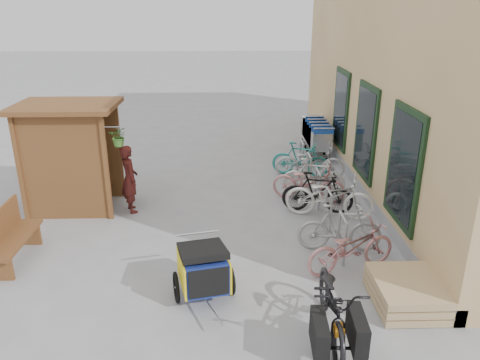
{
  "coord_description": "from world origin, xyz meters",
  "views": [
    {
      "loc": [
        0.25,
        -7.47,
        4.41
      ],
      "look_at": [
        0.5,
        1.5,
        1.0
      ],
      "focal_mm": 35.0,
      "sensor_mm": 36.0,
      "label": 1
    }
  ],
  "objects_px": {
    "shopping_carts": "(316,132)",
    "bike_5": "(314,177)",
    "bike_4": "(309,182)",
    "bike_7": "(301,159)",
    "bench": "(9,236)",
    "child_trailer": "(203,268)",
    "kiosk": "(66,142)",
    "bike_1": "(340,228)",
    "bike_0": "(351,247)",
    "bike_6": "(310,162)",
    "pallet_stack": "(406,292)",
    "bike_2": "(329,196)",
    "bike_3": "(318,193)",
    "cargo_bike": "(333,306)",
    "person_kiosk": "(130,179)"
  },
  "relations": [
    {
      "from": "child_trailer",
      "to": "bike_6",
      "type": "xyz_separation_m",
      "value": [
        2.58,
        5.26,
        -0.04
      ]
    },
    {
      "from": "shopping_carts",
      "to": "bike_0",
      "type": "relative_size",
      "value": 1.42
    },
    {
      "from": "kiosk",
      "to": "bench",
      "type": "bearing_deg",
      "value": -99.62
    },
    {
      "from": "bike_0",
      "to": "bike_5",
      "type": "distance_m",
      "value": 3.5
    },
    {
      "from": "shopping_carts",
      "to": "bike_1",
      "type": "relative_size",
      "value": 1.54
    },
    {
      "from": "child_trailer",
      "to": "bike_6",
      "type": "distance_m",
      "value": 5.86
    },
    {
      "from": "kiosk",
      "to": "bike_0",
      "type": "bearing_deg",
      "value": -26.85
    },
    {
      "from": "person_kiosk",
      "to": "cargo_bike",
      "type": "bearing_deg",
      "value": -165.48
    },
    {
      "from": "bike_1",
      "to": "bike_4",
      "type": "bearing_deg",
      "value": 9.32
    },
    {
      "from": "pallet_stack",
      "to": "bike_5",
      "type": "distance_m",
      "value": 4.56
    },
    {
      "from": "kiosk",
      "to": "bike_4",
      "type": "xyz_separation_m",
      "value": [
        5.43,
        0.28,
        -1.1
      ]
    },
    {
      "from": "bike_3",
      "to": "bike_6",
      "type": "distance_m",
      "value": 2.12
    },
    {
      "from": "bike_2",
      "to": "bike_6",
      "type": "relative_size",
      "value": 1.04
    },
    {
      "from": "shopping_carts",
      "to": "bike_5",
      "type": "xyz_separation_m",
      "value": [
        -0.66,
        -3.47,
        -0.18
      ]
    },
    {
      "from": "cargo_bike",
      "to": "bike_6",
      "type": "xyz_separation_m",
      "value": [
        0.75,
        6.31,
        -0.03
      ]
    },
    {
      "from": "person_kiosk",
      "to": "bike_3",
      "type": "relative_size",
      "value": 0.97
    },
    {
      "from": "bike_2",
      "to": "bike_5",
      "type": "bearing_deg",
      "value": 20.65
    },
    {
      "from": "bench",
      "to": "kiosk",
      "type": "bearing_deg",
      "value": 80.22
    },
    {
      "from": "bike_4",
      "to": "bike_7",
      "type": "height_order",
      "value": "bike_7"
    },
    {
      "from": "bike_1",
      "to": "kiosk",
      "type": "bearing_deg",
      "value": 74.14
    },
    {
      "from": "child_trailer",
      "to": "bike_5",
      "type": "xyz_separation_m",
      "value": [
        2.48,
        4.2,
        -0.06
      ]
    },
    {
      "from": "kiosk",
      "to": "bench",
      "type": "relative_size",
      "value": 1.59
    },
    {
      "from": "bike_4",
      "to": "bike_7",
      "type": "xyz_separation_m",
      "value": [
        0.06,
        1.68,
        0.02
      ]
    },
    {
      "from": "kiosk",
      "to": "bike_5",
      "type": "distance_m",
      "value": 5.75
    },
    {
      "from": "cargo_bike",
      "to": "bike_7",
      "type": "xyz_separation_m",
      "value": [
        0.54,
        6.58,
        -0.05
      ]
    },
    {
      "from": "bike_6",
      "to": "bike_7",
      "type": "xyz_separation_m",
      "value": [
        -0.21,
        0.27,
        -0.01
      ]
    },
    {
      "from": "pallet_stack",
      "to": "bike_3",
      "type": "bearing_deg",
      "value": 102.45
    },
    {
      "from": "bench",
      "to": "bike_0",
      "type": "height_order",
      "value": "bench"
    },
    {
      "from": "bike_0",
      "to": "bike_3",
      "type": "bearing_deg",
      "value": -16.37
    },
    {
      "from": "pallet_stack",
      "to": "cargo_bike",
      "type": "xyz_separation_m",
      "value": [
        -1.33,
        -0.74,
        0.3
      ]
    },
    {
      "from": "pallet_stack",
      "to": "bike_0",
      "type": "bearing_deg",
      "value": 121.84
    },
    {
      "from": "bike_3",
      "to": "bike_6",
      "type": "relative_size",
      "value": 0.86
    },
    {
      "from": "bike_2",
      "to": "bike_6",
      "type": "bearing_deg",
      "value": 16.2
    },
    {
      "from": "bench",
      "to": "bike_5",
      "type": "bearing_deg",
      "value": 26.48
    },
    {
      "from": "bike_1",
      "to": "bike_0",
      "type": "bearing_deg",
      "value": -171.54
    },
    {
      "from": "bike_6",
      "to": "bike_7",
      "type": "relative_size",
      "value": 1.17
    },
    {
      "from": "bike_6",
      "to": "bike_2",
      "type": "bearing_deg",
      "value": -171.95
    },
    {
      "from": "person_kiosk",
      "to": "bike_2",
      "type": "relative_size",
      "value": 0.81
    },
    {
      "from": "child_trailer",
      "to": "bike_3",
      "type": "xyz_separation_m",
      "value": [
        2.38,
        3.15,
        -0.05
      ]
    },
    {
      "from": "bench",
      "to": "child_trailer",
      "type": "bearing_deg",
      "value": -18.71
    },
    {
      "from": "shopping_carts",
      "to": "child_trailer",
      "type": "relative_size",
      "value": 1.49
    },
    {
      "from": "bike_4",
      "to": "bike_6",
      "type": "xyz_separation_m",
      "value": [
        0.27,
        1.42,
        0.03
      ]
    },
    {
      "from": "person_kiosk",
      "to": "bike_5",
      "type": "bearing_deg",
      "value": -103.46
    },
    {
      "from": "kiosk",
      "to": "child_trailer",
      "type": "distance_m",
      "value": 4.86
    },
    {
      "from": "bike_5",
      "to": "bike_6",
      "type": "bearing_deg",
      "value": 7.4
    },
    {
      "from": "kiosk",
      "to": "bike_4",
      "type": "bearing_deg",
      "value": 2.95
    },
    {
      "from": "shopping_carts",
      "to": "bike_4",
      "type": "xyz_separation_m",
      "value": [
        -0.84,
        -3.82,
        -0.18
      ]
    },
    {
      "from": "pallet_stack",
      "to": "bench",
      "type": "relative_size",
      "value": 0.76
    },
    {
      "from": "kiosk",
      "to": "bike_2",
      "type": "relative_size",
      "value": 1.32
    },
    {
      "from": "kiosk",
      "to": "pallet_stack",
      "type": "relative_size",
      "value": 2.08
    }
  ]
}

